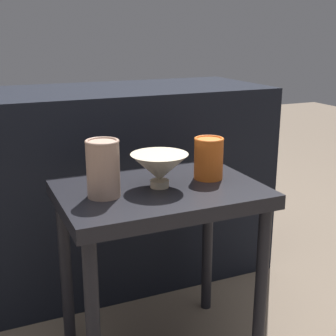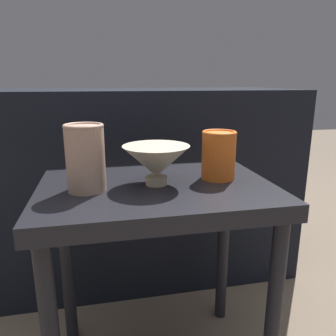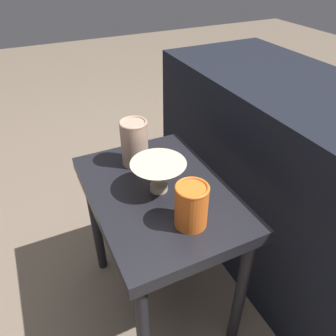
{
  "view_description": "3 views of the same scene",
  "coord_description": "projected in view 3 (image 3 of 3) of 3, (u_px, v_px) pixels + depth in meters",
  "views": [
    {
      "loc": [
        -0.47,
        -1.14,
        0.96
      ],
      "look_at": [
        0.02,
        -0.0,
        0.59
      ],
      "focal_mm": 50.0,
      "sensor_mm": 36.0,
      "label": 1
    },
    {
      "loc": [
        -0.13,
        -0.74,
        0.78
      ],
      "look_at": [
        0.03,
        -0.01,
        0.58
      ],
      "focal_mm": 35.0,
      "sensor_mm": 36.0,
      "label": 2
    },
    {
      "loc": [
        0.69,
        -0.3,
        1.15
      ],
      "look_at": [
        -0.01,
        0.03,
        0.6
      ],
      "focal_mm": 35.0,
      "sensor_mm": 36.0,
      "label": 3
    }
  ],
  "objects": [
    {
      "name": "ground_plane",
      "position": [
        161.0,
        297.0,
        1.28
      ],
      "size": [
        8.0,
        8.0,
        0.0
      ],
      "primitive_type": "plane",
      "color": "#6B5B4C"
    },
    {
      "name": "vase_textured_left",
      "position": [
        134.0,
        142.0,
        1.04
      ],
      "size": [
        0.09,
        0.09,
        0.15
      ],
      "color": "tan",
      "rests_on": "table"
    },
    {
      "name": "bowl",
      "position": [
        160.0,
        174.0,
        0.94
      ],
      "size": [
        0.16,
        0.16,
        0.1
      ],
      "color": "#C1B293",
      "rests_on": "table"
    },
    {
      "name": "vase_colorful_right",
      "position": [
        191.0,
        205.0,
        0.82
      ],
      "size": [
        0.09,
        0.09,
        0.12
      ],
      "color": "orange",
      "rests_on": "table"
    },
    {
      "name": "table",
      "position": [
        159.0,
        210.0,
        1.01
      ],
      "size": [
        0.56,
        0.39,
        0.54
      ],
      "color": "black",
      "rests_on": "ground_plane"
    },
    {
      "name": "couch_backdrop",
      "position": [
        291.0,
        184.0,
        1.26
      ],
      "size": [
        1.25,
        0.5,
        0.75
      ],
      "color": "black",
      "rests_on": "ground_plane"
    }
  ]
}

